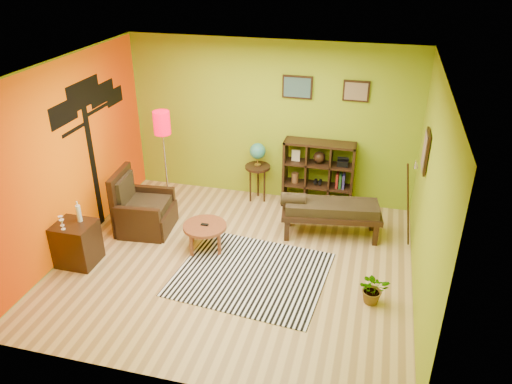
% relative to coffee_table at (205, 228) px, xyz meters
% --- Properties ---
extents(ground, '(5.00, 5.00, 0.00)m').
position_rel_coffee_table_xyz_m(ground, '(0.55, -0.27, -0.35)').
color(ground, tan).
rests_on(ground, ground).
extents(room_shell, '(5.04, 4.54, 2.82)m').
position_rel_coffee_table_xyz_m(room_shell, '(0.45, -0.26, 1.45)').
color(room_shell, '#89A619').
rests_on(room_shell, ground).
extents(zebra_rug, '(2.19, 1.93, 0.01)m').
position_rel_coffee_table_xyz_m(zebra_rug, '(0.85, -0.48, -0.34)').
color(zebra_rug, white).
rests_on(zebra_rug, ground).
extents(coffee_table, '(0.65, 0.65, 0.42)m').
position_rel_coffee_table_xyz_m(coffee_table, '(0.00, 0.00, 0.00)').
color(coffee_table, brown).
rests_on(coffee_table, ground).
extents(armchair, '(0.90, 0.90, 1.00)m').
position_rel_coffee_table_xyz_m(armchair, '(-1.17, 0.29, -0.04)').
color(armchair, black).
rests_on(armchair, ground).
extents(side_cabinet, '(0.54, 0.50, 0.96)m').
position_rel_coffee_table_xyz_m(side_cabinet, '(-1.65, -0.81, -0.02)').
color(side_cabinet, black).
rests_on(side_cabinet, ground).
extents(floor_lamp, '(0.28, 0.28, 1.83)m').
position_rel_coffee_table_xyz_m(floor_lamp, '(-0.95, 0.84, 1.13)').
color(floor_lamp, silver).
rests_on(floor_lamp, ground).
extents(globe_table, '(0.44, 0.44, 1.08)m').
position_rel_coffee_table_xyz_m(globe_table, '(0.38, 1.73, 0.48)').
color(globe_table, black).
rests_on(globe_table, ground).
extents(cube_shelf, '(1.20, 0.35, 1.20)m').
position_rel_coffee_table_xyz_m(cube_shelf, '(1.46, 1.76, 0.25)').
color(cube_shelf, black).
rests_on(cube_shelf, ground).
extents(bench, '(1.60, 0.77, 0.71)m').
position_rel_coffee_table_xyz_m(bench, '(1.75, 0.84, 0.11)').
color(bench, black).
rests_on(bench, ground).
extents(potted_plant, '(0.46, 0.49, 0.33)m').
position_rel_coffee_table_xyz_m(potted_plant, '(2.52, -0.66, -0.18)').
color(potted_plant, '#26661E').
rests_on(potted_plant, ground).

